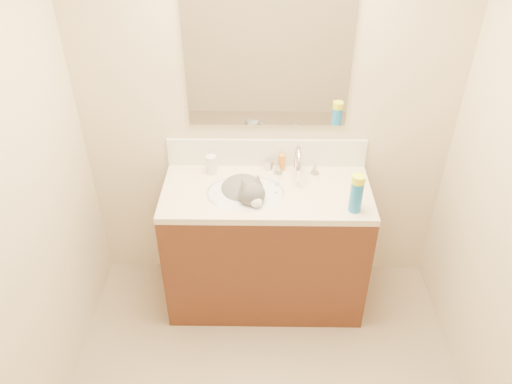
{
  "coord_description": "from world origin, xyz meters",
  "views": [
    {
      "loc": [
        -0.03,
        -1.35,
        2.51
      ],
      "look_at": [
        -0.06,
        0.92,
        0.88
      ],
      "focal_mm": 35.0,
      "sensor_mm": 36.0,
      "label": 1
    }
  ],
  "objects_px": {
    "faucet": "(297,165)",
    "amber_bottle": "(282,162)",
    "cat": "(244,195)",
    "spray_can": "(356,196)",
    "basin": "(246,203)",
    "vanity_cabinet": "(266,249)",
    "silver_jar": "(269,165)",
    "pill_bottle": "(211,165)"
  },
  "relations": [
    {
      "from": "faucet",
      "to": "amber_bottle",
      "type": "distance_m",
      "value": 0.12
    },
    {
      "from": "cat",
      "to": "spray_can",
      "type": "relative_size",
      "value": 2.27
    },
    {
      "from": "basin",
      "to": "cat",
      "type": "relative_size",
      "value": 1.06
    },
    {
      "from": "vanity_cabinet",
      "to": "amber_bottle",
      "type": "height_order",
      "value": "amber_bottle"
    },
    {
      "from": "spray_can",
      "to": "vanity_cabinet",
      "type": "bearing_deg",
      "value": 158.84
    },
    {
      "from": "amber_bottle",
      "to": "faucet",
      "type": "bearing_deg",
      "value": -41.32
    },
    {
      "from": "cat",
      "to": "faucet",
      "type": "bearing_deg",
      "value": 0.3
    },
    {
      "from": "silver_jar",
      "to": "amber_bottle",
      "type": "height_order",
      "value": "amber_bottle"
    },
    {
      "from": "basin",
      "to": "pill_bottle",
      "type": "distance_m",
      "value": 0.32
    },
    {
      "from": "vanity_cabinet",
      "to": "faucet",
      "type": "xyz_separation_m",
      "value": [
        0.18,
        0.14,
        0.54
      ]
    },
    {
      "from": "basin",
      "to": "spray_can",
      "type": "xyz_separation_m",
      "value": [
        0.59,
        -0.15,
        0.16
      ]
    },
    {
      "from": "cat",
      "to": "spray_can",
      "type": "bearing_deg",
      "value": -41.03
    },
    {
      "from": "basin",
      "to": "silver_jar",
      "type": "bearing_deg",
      "value": 61.78
    },
    {
      "from": "cat",
      "to": "silver_jar",
      "type": "height_order",
      "value": "cat"
    },
    {
      "from": "faucet",
      "to": "pill_bottle",
      "type": "distance_m",
      "value": 0.51
    },
    {
      "from": "pill_bottle",
      "to": "spray_can",
      "type": "xyz_separation_m",
      "value": [
        0.8,
        -0.36,
        0.04
      ]
    },
    {
      "from": "vanity_cabinet",
      "to": "faucet",
      "type": "relative_size",
      "value": 4.29
    },
    {
      "from": "cat",
      "to": "basin",
      "type": "bearing_deg",
      "value": -98.61
    },
    {
      "from": "vanity_cabinet",
      "to": "amber_bottle",
      "type": "bearing_deg",
      "value": 66.75
    },
    {
      "from": "basin",
      "to": "amber_bottle",
      "type": "relative_size",
      "value": 4.36
    },
    {
      "from": "pill_bottle",
      "to": "amber_bottle",
      "type": "height_order",
      "value": "pill_bottle"
    },
    {
      "from": "basin",
      "to": "faucet",
      "type": "height_order",
      "value": "faucet"
    },
    {
      "from": "amber_bottle",
      "to": "cat",
      "type": "bearing_deg",
      "value": -135.04
    },
    {
      "from": "vanity_cabinet",
      "to": "amber_bottle",
      "type": "xyz_separation_m",
      "value": [
        0.09,
        0.21,
        0.5
      ]
    },
    {
      "from": "faucet",
      "to": "spray_can",
      "type": "height_order",
      "value": "faucet"
    },
    {
      "from": "cat",
      "to": "amber_bottle",
      "type": "bearing_deg",
      "value": 20.49
    },
    {
      "from": "pill_bottle",
      "to": "amber_bottle",
      "type": "bearing_deg",
      "value": 5.24
    },
    {
      "from": "pill_bottle",
      "to": "spray_can",
      "type": "distance_m",
      "value": 0.88
    },
    {
      "from": "faucet",
      "to": "spray_can",
      "type": "xyz_separation_m",
      "value": [
        0.29,
        -0.32,
        0.01
      ]
    },
    {
      "from": "vanity_cabinet",
      "to": "faucet",
      "type": "bearing_deg",
      "value": 37.29
    },
    {
      "from": "vanity_cabinet",
      "to": "cat",
      "type": "bearing_deg",
      "value": -177.91
    },
    {
      "from": "basin",
      "to": "spray_can",
      "type": "distance_m",
      "value": 0.63
    },
    {
      "from": "basin",
      "to": "vanity_cabinet",
      "type": "bearing_deg",
      "value": 14.04
    },
    {
      "from": "cat",
      "to": "pill_bottle",
      "type": "bearing_deg",
      "value": 113.71
    },
    {
      "from": "faucet",
      "to": "silver_jar",
      "type": "relative_size",
      "value": 4.75
    },
    {
      "from": "amber_bottle",
      "to": "pill_bottle",
      "type": "bearing_deg",
      "value": -174.76
    },
    {
      "from": "basin",
      "to": "silver_jar",
      "type": "relative_size",
      "value": 7.64
    },
    {
      "from": "faucet",
      "to": "spray_can",
      "type": "relative_size",
      "value": 1.49
    },
    {
      "from": "faucet",
      "to": "cat",
      "type": "relative_size",
      "value": 0.66
    },
    {
      "from": "spray_can",
      "to": "basin",
      "type": "bearing_deg",
      "value": 165.52
    },
    {
      "from": "basin",
      "to": "pill_bottle",
      "type": "xyz_separation_m",
      "value": [
        -0.21,
        0.21,
        0.13
      ]
    },
    {
      "from": "vanity_cabinet",
      "to": "amber_bottle",
      "type": "distance_m",
      "value": 0.55
    }
  ]
}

